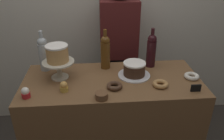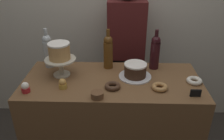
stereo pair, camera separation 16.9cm
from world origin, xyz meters
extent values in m
cube|color=beige|center=(0.00, 0.87, 1.30)|extent=(6.00, 0.05, 2.60)
cube|color=brown|center=(0.00, 0.00, 0.47)|extent=(1.33, 0.60, 0.94)
cylinder|color=beige|center=(-0.39, 0.06, 0.94)|extent=(0.13, 0.13, 0.01)
cylinder|color=beige|center=(-0.39, 0.06, 1.01)|extent=(0.04, 0.04, 0.12)
cylinder|color=beige|center=(-0.39, 0.06, 1.07)|extent=(0.23, 0.23, 0.01)
cylinder|color=tan|center=(-0.39, 0.06, 1.13)|extent=(0.16, 0.16, 0.11)
cylinder|color=white|center=(-0.39, 0.06, 1.19)|extent=(0.16, 0.16, 0.01)
cylinder|color=white|center=(0.17, 0.05, 0.94)|extent=(0.25, 0.25, 0.01)
cylinder|color=#3D2619|center=(0.17, 0.05, 0.99)|extent=(0.17, 0.17, 0.09)
cylinder|color=white|center=(0.17, 0.05, 1.04)|extent=(0.17, 0.17, 0.01)
cylinder|color=#B2BCC1|center=(-0.52, 0.21, 1.05)|extent=(0.08, 0.08, 0.22)
sphere|color=#B2BCC1|center=(-0.52, 0.21, 1.17)|extent=(0.07, 0.07, 0.07)
cylinder|color=#B2BCC1|center=(-0.52, 0.21, 1.22)|extent=(0.03, 0.03, 0.08)
cylinder|color=black|center=(0.34, 0.20, 1.05)|extent=(0.08, 0.08, 0.22)
sphere|color=black|center=(0.34, 0.20, 1.17)|extent=(0.07, 0.07, 0.07)
cylinder|color=black|center=(0.34, 0.20, 1.22)|extent=(0.03, 0.03, 0.08)
cylinder|color=#5B3814|center=(-0.04, 0.20, 1.05)|extent=(0.08, 0.08, 0.22)
sphere|color=#5B3814|center=(-0.04, 0.20, 1.17)|extent=(0.07, 0.07, 0.07)
cylinder|color=#5B3814|center=(-0.04, 0.20, 1.22)|extent=(0.03, 0.03, 0.08)
cylinder|color=red|center=(-0.58, -0.19, 0.95)|extent=(0.06, 0.06, 0.03)
sphere|color=white|center=(-0.58, -0.19, 0.98)|extent=(0.05, 0.05, 0.05)
cylinder|color=gold|center=(-0.34, -0.13, 0.95)|extent=(0.06, 0.06, 0.03)
sphere|color=#CC9347|center=(-0.34, -0.13, 0.98)|extent=(0.05, 0.05, 0.05)
torus|color=#B27F47|center=(0.34, -0.12, 0.95)|extent=(0.11, 0.11, 0.03)
torus|color=silver|center=(0.60, -0.03, 0.95)|extent=(0.11, 0.11, 0.03)
torus|color=#472D1E|center=(0.01, -0.12, 0.95)|extent=(0.11, 0.11, 0.03)
cylinder|color=brown|center=(-0.09, -0.24, 0.94)|extent=(0.08, 0.08, 0.01)
cylinder|color=brown|center=(-0.09, -0.24, 0.95)|extent=(0.08, 0.08, 0.01)
cylinder|color=brown|center=(-0.09, -0.24, 0.96)|extent=(0.08, 0.08, 0.01)
cylinder|color=brown|center=(-0.09, -0.24, 0.97)|extent=(0.08, 0.08, 0.01)
cube|color=black|center=(0.56, -0.21, 0.96)|extent=(0.07, 0.01, 0.05)
cube|color=black|center=(0.12, 0.63, 0.42)|extent=(0.28, 0.18, 0.85)
cube|color=#4C1919|center=(0.12, 0.63, 1.12)|extent=(0.36, 0.22, 0.55)
camera|label=1|loc=(-0.12, -1.50, 1.80)|focal=36.93mm
camera|label=2|loc=(0.05, -1.50, 1.80)|focal=36.93mm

